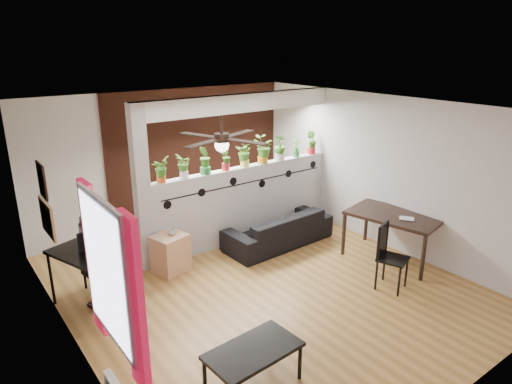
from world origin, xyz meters
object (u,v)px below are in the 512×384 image
Objects in this scene: potted_plant_0 at (161,169)px; potted_plant_2 at (205,159)px; cup at (172,232)px; ceiling_fan at (222,141)px; potted_plant_6 at (280,147)px; sofa at (278,229)px; office_chair at (102,273)px; potted_plant_3 at (225,158)px; computer_desk at (88,259)px; potted_plant_1 at (184,165)px; dining_table at (394,219)px; folding_chair at (387,251)px; potted_plant_7 at (296,147)px; potted_plant_5 at (263,149)px; cube_shelf at (170,253)px; potted_plant_4 at (245,154)px; coffee_table at (253,353)px; potted_plant_8 at (312,142)px.

potted_plant_0 is 0.79m from potted_plant_2.
potted_plant_0 is at bearing 83.82° from cup.
cup is at bearing -96.18° from potted_plant_0.
potted_plant_6 is (2.39, 1.80, -0.72)m from ceiling_fan.
sofa is 1.84× the size of office_chair.
potted_plant_3 is at bearing 56.20° from ceiling_fan.
ceiling_fan is at bearing -39.69° from computer_desk.
potted_plant_1 reaches higher than sofa.
potted_plant_1 is 2.08m from computer_desk.
folding_chair reaches higher than dining_table.
potted_plant_5 is at bearing -180.00° from potted_plant_7.
potted_plant_2 is at bearing 0.00° from potted_plant_0.
ceiling_fan is 1.23× the size of folding_chair.
cube_shelf is 0.38× the size of dining_table.
potted_plant_6 is at bearing 0.00° from potted_plant_0.
potted_plant_4 is at bearing 180.00° from potted_plant_5.
potted_plant_5 is at bearing -4.77° from cube_shelf.
office_chair is at bearing -179.15° from cube_shelf.
potted_plant_0 is 1.02× the size of potted_plant_1.
potted_plant_6 reaches higher than office_chair.
potted_plant_5 is at bearing 11.02° from computer_desk.
cube_shelf is 1.21m from office_chair.
folding_chair is (2.23, -0.85, -1.74)m from ceiling_fan.
computer_desk is 4.12m from folding_chair.
office_chair is at bearing -162.28° from potted_plant_2.
ceiling_fan is 2.44× the size of potted_plant_5.
coffee_table is (-0.53, -1.34, -1.91)m from ceiling_fan.
dining_table is 3.73m from coffee_table.
potted_plant_1 is at bearing 124.38° from folding_chair.
potted_plant_8 is at bearing 0.00° from potted_plant_6.
potted_plant_1 is at bearing 180.00° from potted_plant_5.
ceiling_fan is 2.00× the size of cube_shelf.
potted_plant_7 is 0.37× the size of folding_chair.
dining_table is (2.24, -2.12, -0.90)m from potted_plant_2.
potted_plant_6 reaches higher than potted_plant_4.
computer_desk is at bearing 108.86° from coffee_table.
cube_shelf is (-1.98, 0.23, 0.02)m from sofa.
potted_plant_3 is 1.98m from potted_plant_8.
potted_plant_8 is 0.36× the size of computer_desk.
cube_shelf is (-2.85, -0.34, -1.24)m from potted_plant_7.
potted_plant_5 is at bearing 42.06° from ceiling_fan.
cube_shelf is 0.59× the size of coffee_table.
ceiling_fan is 0.96× the size of computer_desk.
potted_plant_3 is 1.58m from potted_plant_7.
potted_plant_8 is 4.59m from office_chair.
computer_desk reaches higher than cube_shelf.
potted_plant_6 is 0.29× the size of dining_table.
dining_table is (1.85, -2.12, -0.86)m from potted_plant_3.
potted_plant_3 is (1.21, 1.80, -0.76)m from ceiling_fan.
potted_plant_6 is (1.19, 0.00, 0.04)m from potted_plant_3.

